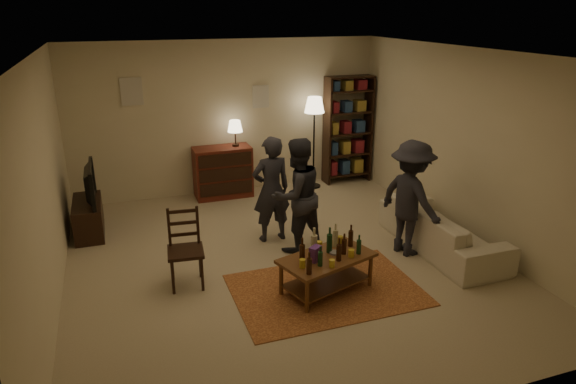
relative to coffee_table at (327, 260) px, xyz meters
name	(u,v)px	position (x,y,z in m)	size (l,w,h in m)	color
floor	(283,260)	(-0.24, 0.90, -0.40)	(6.00, 6.00, 0.00)	#C6B793
room_shell	(190,94)	(-0.89, 3.88, 1.41)	(6.00, 6.00, 6.00)	beige
rug	(326,290)	(0.00, 0.00, -0.39)	(2.20, 1.50, 0.01)	brown
coffee_table	(327,260)	(0.00, 0.00, 0.00)	(1.23, 0.91, 0.79)	brown
dining_chair	(185,245)	(-1.54, 0.73, 0.11)	(0.46, 0.46, 0.98)	black
tv_stand	(88,209)	(-2.68, 2.70, -0.02)	(0.40, 1.00, 1.06)	black
dresser	(223,171)	(-0.43, 3.62, 0.08)	(1.00, 0.50, 1.36)	maroon
bookshelf	(348,129)	(2.01, 3.68, 0.63)	(0.90, 0.34, 2.02)	black
floor_lamp	(314,111)	(1.27, 3.55, 1.04)	(0.36, 0.36, 1.69)	black
sofa	(442,229)	(1.96, 0.50, -0.10)	(2.08, 0.81, 0.61)	beige
person_left	(271,189)	(-0.17, 1.60, 0.37)	(0.56, 0.37, 1.54)	#26262E
person_right	(297,196)	(0.06, 1.18, 0.40)	(0.77, 0.60, 1.59)	#282930
person_by_sofa	(411,198)	(1.46, 0.58, 0.39)	(1.02, 0.59, 1.59)	#24242B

